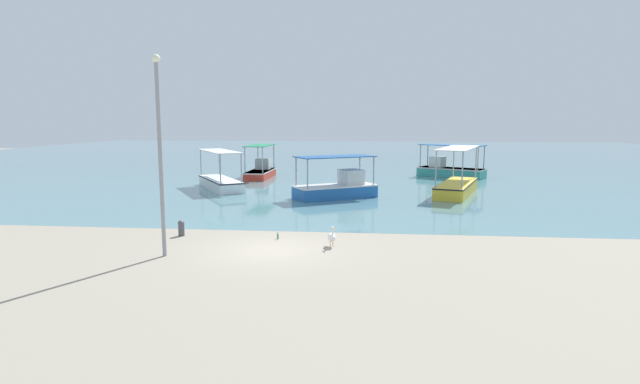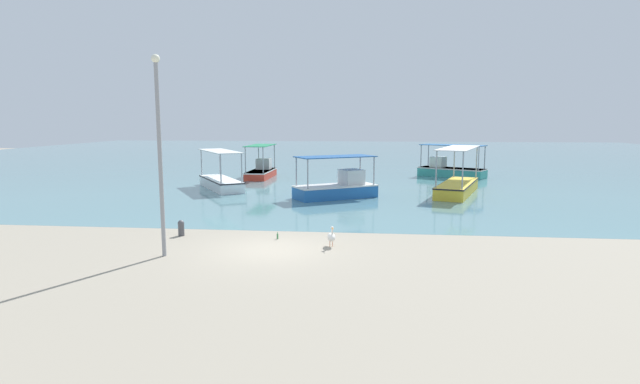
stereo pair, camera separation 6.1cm
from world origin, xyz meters
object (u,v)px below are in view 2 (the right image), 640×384
object	(u,v)px
fishing_boat_near_right	(261,170)
pelican	(331,237)
fishing_boat_far_right	(338,187)
fishing_boat_outer	(221,181)
lamp_post	(160,147)
fishing_boat_near_left	(457,185)
fishing_boat_far_left	(450,169)
mooring_bollard	(181,227)
glass_bottle	(278,236)

from	to	relation	value
fishing_boat_near_right	pelican	xyz separation A→B (m)	(7.45, -21.63, -0.21)
fishing_boat_far_right	pelican	bearing A→B (deg)	-87.14
fishing_boat_outer	fishing_boat_near_right	bearing A→B (deg)	79.41
fishing_boat_near_right	lamp_post	distance (m)	23.74
fishing_boat_far_right	pelican	distance (m)	11.72
fishing_boat_near_left	fishing_boat_far_left	xyz separation A→B (m)	(1.03, 9.80, 0.06)
lamp_post	fishing_boat_near_left	bearing A→B (deg)	52.03
fishing_boat_outer	lamp_post	bearing A→B (deg)	-79.29
lamp_post	mooring_bollard	world-z (taller)	lamp_post
pelican	lamp_post	bearing A→B (deg)	-161.89
pelican	mooring_bollard	xyz separation A→B (m)	(-6.13, 1.13, -0.03)
fishing_boat_far_right	lamp_post	distance (m)	14.75
fishing_boat_far_right	glass_bottle	bearing A→B (deg)	-98.48
fishing_boat_far_right	lamp_post	bearing A→B (deg)	-110.26
fishing_boat_near_right	lamp_post	bearing A→B (deg)	-85.43
fishing_boat_far_right	fishing_boat_outer	bearing A→B (deg)	159.04
glass_bottle	fishing_boat_far_left	bearing A→B (deg)	66.37
pelican	glass_bottle	distance (m)	2.41
fishing_boat_far_right	mooring_bollard	distance (m)	11.95
lamp_post	glass_bottle	bearing A→B (deg)	39.48
fishing_boat_near_right	pelican	size ratio (longest dim) A/B	6.14
fishing_boat_far_left	glass_bottle	xyz separation A→B (m)	(-9.99, -22.84, -0.51)
fishing_boat_near_left	fishing_boat_far_left	world-z (taller)	fishing_boat_near_left
fishing_boat_far_left	fishing_boat_far_right	bearing A→B (deg)	-124.74
fishing_boat_far_right	fishing_boat_far_left	xyz separation A→B (m)	(8.39, 12.10, -0.02)
fishing_boat_near_right	fishing_boat_outer	distance (m)	6.93
glass_bottle	pelican	bearing A→B (deg)	-23.94
fishing_boat_far_right	pelican	size ratio (longest dim) A/B	6.45
lamp_post	glass_bottle	distance (m)	5.69
fishing_boat_outer	fishing_boat_far_right	size ratio (longest dim) A/B	1.14
fishing_boat_outer	glass_bottle	distance (m)	15.33
fishing_boat_near_left	fishing_boat_outer	bearing A→B (deg)	177.00
fishing_boat_near_right	fishing_boat_far_left	xyz separation A→B (m)	(15.26, 2.18, 0.03)
fishing_boat_outer	glass_bottle	bearing A→B (deg)	-64.73
fishing_boat_outer	lamp_post	xyz separation A→B (m)	(3.15, -16.65, 3.20)
lamp_post	fishing_boat_outer	bearing A→B (deg)	100.71
fishing_boat_far_right	fishing_boat_near_left	bearing A→B (deg)	17.39
fishing_boat_outer	fishing_boat_far_left	world-z (taller)	fishing_boat_far_left
fishing_boat_far_left	glass_bottle	size ratio (longest dim) A/B	20.51
fishing_boat_far_right	lamp_post	size ratio (longest dim) A/B	0.77
fishing_boat_near_right	fishing_boat_outer	size ratio (longest dim) A/B	0.83
fishing_boat_far_right	fishing_boat_near_left	world-z (taller)	fishing_boat_near_left
fishing_boat_far_left	fishing_boat_outer	bearing A→B (deg)	-151.48
pelican	lamp_post	xyz separation A→B (m)	(-5.58, -1.82, 3.35)
fishing_boat_far_right	fishing_boat_near_right	bearing A→B (deg)	124.68
fishing_boat_near_right	fishing_boat_outer	world-z (taller)	fishing_boat_near_right
mooring_bollard	fishing_boat_far_left	bearing A→B (deg)	58.43
fishing_boat_far_left	mooring_bollard	size ratio (longest dim) A/B	8.66
fishing_boat_near_left	fishing_boat_far_left	bearing A→B (deg)	84.02
glass_bottle	fishing_boat_near_right	bearing A→B (deg)	104.30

